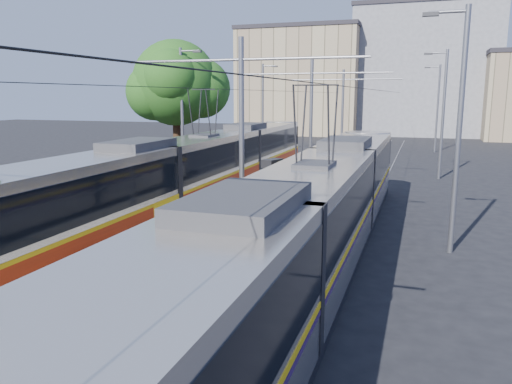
% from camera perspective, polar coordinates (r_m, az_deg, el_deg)
% --- Properties ---
extents(ground, '(160.00, 160.00, 0.00)m').
position_cam_1_polar(ground, '(12.56, -14.62, -13.98)').
color(ground, black).
rests_on(ground, ground).
extents(platform, '(4.00, 50.00, 0.30)m').
position_cam_1_polar(platform, '(27.69, 4.82, 0.37)').
color(platform, gray).
rests_on(platform, ground).
extents(tactile_strip_left, '(0.70, 50.00, 0.01)m').
position_cam_1_polar(tactile_strip_left, '(28.03, 1.94, 0.85)').
color(tactile_strip_left, gray).
rests_on(tactile_strip_left, platform).
extents(tactile_strip_right, '(0.70, 50.00, 0.01)m').
position_cam_1_polar(tactile_strip_right, '(27.36, 7.77, 0.51)').
color(tactile_strip_right, gray).
rests_on(tactile_strip_right, platform).
extents(rails, '(8.71, 70.00, 0.03)m').
position_cam_1_polar(rails, '(27.71, 4.81, 0.09)').
color(rails, gray).
rests_on(rails, ground).
extents(tram_left, '(2.43, 29.76, 5.50)m').
position_cam_1_polar(tram_left, '(24.46, -5.86, 2.64)').
color(tram_left, black).
rests_on(tram_left, ground).
extents(tram_right, '(2.43, 28.87, 5.50)m').
position_cam_1_polar(tram_right, '(14.20, 6.58, -2.81)').
color(tram_right, black).
rests_on(tram_right, ground).
extents(catenary, '(9.20, 70.00, 7.00)m').
position_cam_1_polar(catenary, '(24.47, 3.37, 9.31)').
color(catenary, slate).
rests_on(catenary, platform).
extents(street_lamps, '(15.18, 38.22, 8.00)m').
position_cam_1_polar(street_lamps, '(31.14, 6.71, 8.97)').
color(street_lamps, slate).
rests_on(street_lamps, ground).
extents(shelter, '(0.88, 1.12, 2.16)m').
position_cam_1_polar(shelter, '(22.25, 1.86, 1.15)').
color(shelter, black).
rests_on(shelter, platform).
extents(tree, '(6.02, 5.56, 8.74)m').
position_cam_1_polar(tree, '(33.22, -8.45, 12.04)').
color(tree, '#382314').
rests_on(tree, ground).
extents(building_left, '(16.32, 12.24, 14.27)m').
position_cam_1_polar(building_left, '(71.39, 5.35, 12.45)').
color(building_left, tan).
rests_on(building_left, ground).
extents(building_centre, '(18.36, 14.28, 16.90)m').
position_cam_1_polar(building_centre, '(73.53, 18.67, 12.93)').
color(building_centre, gray).
rests_on(building_centre, ground).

